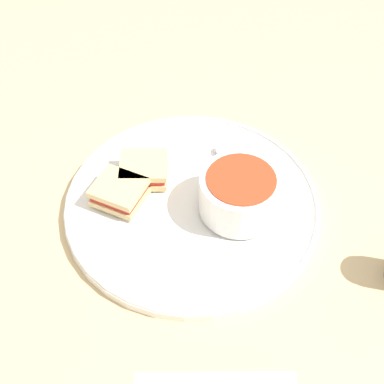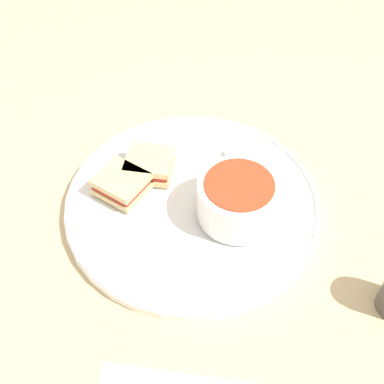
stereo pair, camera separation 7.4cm
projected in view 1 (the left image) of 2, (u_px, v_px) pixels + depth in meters
ground_plane at (192, 207)px, 0.77m from camera, size 2.40×2.40×0.00m
plate at (192, 203)px, 0.76m from camera, size 0.36×0.36×0.02m
soup_bowl at (240, 193)px, 0.72m from camera, size 0.11×0.11×0.06m
spoon at (229, 155)px, 0.81m from camera, size 0.07×0.11×0.01m
sandwich_half_near at (144, 169)px, 0.77m from camera, size 0.08×0.08×0.03m
sandwich_half_far at (119, 192)px, 0.75m from camera, size 0.09×0.09×0.03m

